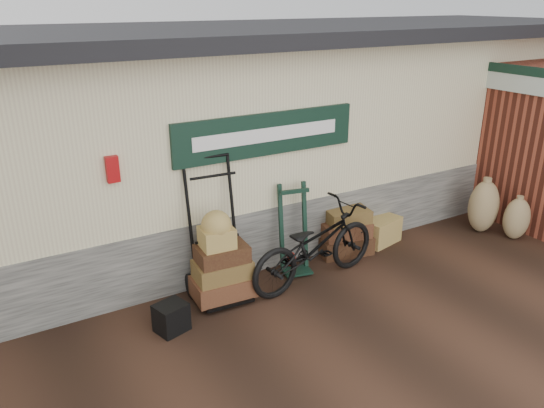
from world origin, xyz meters
The scene contains 11 objects.
ground centered at (0.00, 0.00, 0.00)m, with size 80.00×80.00×0.00m, color black.
station_building centered at (-0.01, 2.74, 1.61)m, with size 14.40×4.10×3.20m.
brick_outbuilding centered at (4.70, 1.19, 1.30)m, with size 1.71×4.51×2.62m.
porter_trolley centered at (-1.19, 0.73, 0.92)m, with size 0.92×0.69×1.83m, color black, non-canonical shape.
green_barrow centered at (0.00, 0.76, 0.63)m, with size 0.45×0.38×1.25m, color black, non-canonical shape.
suitcase_stack centered at (0.95, 0.85, 0.35)m, with size 0.79×0.50×0.70m, color #341A10, non-canonical shape.
wicker_hamper centered at (1.66, 0.85, 0.20)m, with size 0.62×0.40×0.40m, color olive.
black_trunk centered at (-2.00, 0.24, 0.17)m, with size 0.34×0.29×0.34m, color black.
bicycle centered at (0.07, 0.36, 0.60)m, with size 2.05×0.71×1.19m, color black.
burlap_sack_left centered at (3.38, 0.34, 0.43)m, with size 0.54×0.45×0.87m, color olive.
burlap_sack_right centered at (3.60, -0.13, 0.34)m, with size 0.42×0.36×0.68m, color olive.
Camera 1 is at (-3.62, -4.81, 3.58)m, focal length 35.00 mm.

